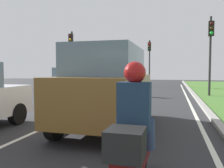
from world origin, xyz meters
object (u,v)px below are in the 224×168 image
Objects in this scene: car_hatchback_far at (74,84)px; traffic_light_far_median at (149,55)px; rider_person at (135,105)px; traffic_light_near_right at (211,43)px; motorcycle at (134,154)px; car_suv_ahead at (108,87)px; traffic_light_overhead_left at (71,51)px.

car_hatchback_far is 0.78× the size of traffic_light_far_median.
traffic_light_near_right is (2.62, 12.54, 2.11)m from rider_person.
traffic_light_near_right reaches higher than car_hatchback_far.
car_hatchback_far reaches higher than motorcycle.
car_hatchback_far is 12.92m from traffic_light_far_median.
traffic_light_overhead_left reaches higher than car_suv_ahead.
car_hatchback_far is 0.79× the size of traffic_light_overhead_left.
traffic_light_far_median is (-2.01, 21.45, 2.67)m from motorcycle.
motorcycle is 16.21m from traffic_light_overhead_left.
traffic_light_far_median reaches higher than motorcycle.
traffic_light_near_right is (3.94, 9.09, 2.14)m from car_suv_ahead.
motorcycle is 0.38× the size of traffic_light_near_right.
car_hatchback_far is 3.19× the size of rider_person.
traffic_light_overhead_left reaches higher than car_hatchback_far.
traffic_light_far_median is at bearing 77.36° from car_hatchback_far.
car_suv_ahead is at bearing -57.18° from car_hatchback_far.
traffic_light_far_median is (-4.63, 8.86, -0.07)m from traffic_light_near_right.
car_suv_ahead reaches higher than motorcycle.
car_hatchback_far is (-3.55, 5.58, -0.28)m from car_suv_ahead.
rider_person is at bearing -68.90° from car_suv_ahead.
motorcycle is at bearing -101.75° from traffic_light_near_right.
motorcycle is at bearing -62.49° from traffic_light_overhead_left.
motorcycle is at bearing -61.41° from car_hatchback_far.
car_suv_ahead reaches higher than car_hatchback_far.
rider_person is 0.25× the size of traffic_light_overhead_left.
traffic_light_far_median is (-0.69, 17.96, 2.07)m from car_suv_ahead.
rider_person is (4.87, -9.02, 0.31)m from car_hatchback_far.
car_suv_ahead is 3.87× the size of rider_person.
motorcycle is 0.62m from rider_person.
rider_person is 16.08m from traffic_light_overhead_left.
traffic_light_far_median is at bearing 92.29° from car_suv_ahead.
rider_person reaches higher than motorcycle.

